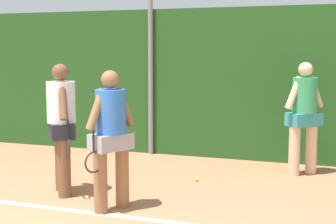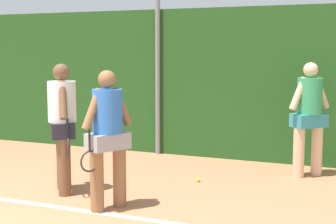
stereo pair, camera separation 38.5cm
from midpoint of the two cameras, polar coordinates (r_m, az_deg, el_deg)
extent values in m
plane|color=#B2704C|center=(6.89, -15.86, -10.99)|extent=(30.07, 30.07, 0.00)
cube|color=#23511E|center=(10.19, -2.72, 3.43)|extent=(19.54, 0.25, 2.91)
cylinder|color=gray|center=(10.02, -3.11, 4.29)|extent=(0.10, 0.10, 3.24)
cube|color=white|center=(7.04, -14.94, -10.54)|extent=(14.28, 0.10, 0.01)
cylinder|color=#8C603D|center=(6.79, -6.89, -7.47)|extent=(0.18, 0.18, 0.81)
cylinder|color=#8C603D|center=(6.59, -9.41, -7.97)|extent=(0.18, 0.18, 0.81)
cube|color=#99999E|center=(6.57, -8.21, -3.38)|extent=(0.52, 0.63, 0.22)
cylinder|color=blue|center=(6.51, -8.27, 0.05)|extent=(0.40, 0.40, 0.58)
sphere|color=#8C603D|center=(6.48, -8.34, 3.71)|extent=(0.23, 0.23, 0.23)
cylinder|color=#8C603D|center=(6.64, -6.70, 0.58)|extent=(0.21, 0.31, 0.55)
cylinder|color=#8C603D|center=(6.38, -9.92, 0.26)|extent=(0.21, 0.31, 0.55)
cylinder|color=black|center=(6.35, -10.24, -3.30)|extent=(0.03, 0.03, 0.28)
torus|color=#26262B|center=(6.40, -10.19, -5.68)|extent=(0.15, 0.26, 0.28)
cylinder|color=brown|center=(7.74, -13.52, -5.70)|extent=(0.19, 0.19, 0.84)
cylinder|color=brown|center=(7.38, -13.26, -6.32)|extent=(0.19, 0.19, 0.84)
cube|color=#23232D|center=(7.46, -13.51, -2.02)|extent=(0.60, 0.64, 0.22)
cylinder|color=white|center=(7.41, -13.60, 1.11)|extent=(0.41, 0.41, 0.60)
sphere|color=brown|center=(7.38, -13.70, 4.44)|extent=(0.24, 0.24, 0.24)
cylinder|color=brown|center=(7.63, -13.77, 1.61)|extent=(0.26, 0.29, 0.57)
cylinder|color=brown|center=(7.17, -13.45, 1.28)|extent=(0.26, 0.29, 0.57)
cylinder|color=black|center=(7.14, -12.90, -1.93)|extent=(0.03, 0.03, 0.28)
torus|color=#26262B|center=(7.18, -12.84, -4.06)|extent=(0.19, 0.24, 0.28)
cylinder|color=beige|center=(8.62, 13.00, -4.39)|extent=(0.19, 0.19, 0.84)
cylinder|color=beige|center=(8.86, 14.88, -4.14)|extent=(0.19, 0.19, 0.84)
cube|color=teal|center=(8.65, 14.06, -0.82)|extent=(0.62, 0.63, 0.22)
cylinder|color=#339E60|center=(8.61, 14.14, 1.88)|extent=(0.41, 0.41, 0.59)
sphere|color=beige|center=(8.58, 14.23, 4.74)|extent=(0.24, 0.24, 0.24)
cylinder|color=beige|center=(8.45, 12.94, 2.13)|extent=(0.28, 0.28, 0.57)
cylinder|color=beige|center=(8.75, 15.32, 2.22)|extent=(0.28, 0.28, 0.57)
sphere|color=#CCDB33|center=(8.11, 1.91, -7.72)|extent=(0.07, 0.07, 0.07)
camera|label=1|loc=(0.19, -91.50, -0.19)|focal=53.28mm
camera|label=2|loc=(0.19, 88.50, 0.19)|focal=53.28mm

